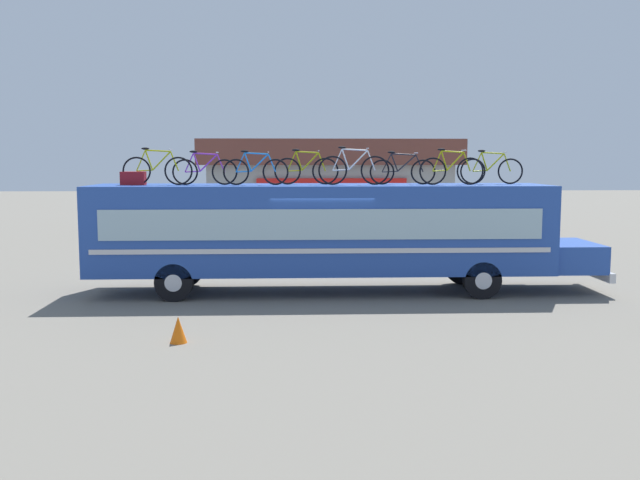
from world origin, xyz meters
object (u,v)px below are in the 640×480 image
(rooftop_bicycle_5, at_px, (354,169))
(rooftop_bicycle_8, at_px, (491,170))
(rooftop_bicycle_2, at_px, (205,171))
(rooftop_bicycle_3, at_px, (256,170))
(luggage_bag_1, at_px, (133,178))
(rooftop_bicycle_4, at_px, (306,170))
(traffic_cone, at_px, (178,330))
(bus, at_px, (329,230))
(rooftop_bicycle_6, at_px, (402,170))
(rooftop_bicycle_7, at_px, (451,170))
(rooftop_bicycle_1, at_px, (157,169))

(rooftop_bicycle_5, xyz_separation_m, rooftop_bicycle_8, (3.65, 0.38, -0.03))
(rooftop_bicycle_2, distance_m, rooftop_bicycle_3, 1.31)
(luggage_bag_1, height_order, rooftop_bicycle_8, rooftop_bicycle_8)
(rooftop_bicycle_4, relative_size, traffic_cone, 3.31)
(rooftop_bicycle_4, xyz_separation_m, rooftop_bicycle_8, (4.84, 0.04, -0.01))
(rooftop_bicycle_2, xyz_separation_m, rooftop_bicycle_3, (1.30, -0.16, 0.00))
(rooftop_bicycle_4, relative_size, rooftop_bicycle_8, 1.00)
(bus, xyz_separation_m, rooftop_bicycle_5, (0.62, -0.14, 1.56))
(rooftop_bicycle_6, relative_size, rooftop_bicycle_7, 1.03)
(rooftop_bicycle_3, distance_m, traffic_cone, 5.82)
(luggage_bag_1, relative_size, rooftop_bicycle_4, 0.36)
(rooftop_bicycle_3, bearing_deg, rooftop_bicycle_6, 3.83)
(luggage_bag_1, xyz_separation_m, rooftop_bicycle_1, (0.63, -0.12, 0.22))
(rooftop_bicycle_6, bearing_deg, rooftop_bicycle_8, 3.82)
(rooftop_bicycle_2, distance_m, rooftop_bicycle_8, 7.43)
(luggage_bag_1, bearing_deg, rooftop_bicycle_2, -1.94)
(bus, bearing_deg, rooftop_bicycle_7, -3.94)
(rooftop_bicycle_2, height_order, rooftop_bicycle_6, rooftop_bicycle_2)
(luggage_bag_1, relative_size, rooftop_bicycle_1, 0.34)
(rooftop_bicycle_3, distance_m, rooftop_bicycle_4, 1.34)
(rooftop_bicycle_4, xyz_separation_m, rooftop_bicycle_6, (2.48, -0.11, -0.02))
(rooftop_bicycle_2, xyz_separation_m, rooftop_bicycle_7, (6.27, -0.19, 0.02))
(bus, relative_size, rooftop_bicycle_4, 7.87)
(rooftop_bicycle_8, bearing_deg, traffic_cone, -144.26)
(rooftop_bicycle_4, bearing_deg, rooftop_bicycle_2, -175.37)
(rooftop_bicycle_7, xyz_separation_m, traffic_cone, (-6.21, -4.86, -2.92))
(bus, distance_m, rooftop_bicycle_8, 4.54)
(rooftop_bicycle_4, relative_size, rooftop_bicycle_5, 0.92)
(rooftop_bicycle_2, distance_m, rooftop_bicycle_6, 5.06)
(rooftop_bicycle_2, height_order, traffic_cone, rooftop_bicycle_2)
(rooftop_bicycle_2, bearing_deg, rooftop_bicycle_3, -6.91)
(rooftop_bicycle_3, distance_m, rooftop_bicycle_7, 4.97)
(rooftop_bicycle_2, bearing_deg, rooftop_bicycle_5, -1.87)
(rooftop_bicycle_4, xyz_separation_m, traffic_cone, (-2.53, -5.26, -2.91))
(rooftop_bicycle_8, relative_size, traffic_cone, 3.31)
(rooftop_bicycle_3, relative_size, rooftop_bicycle_5, 0.91)
(rooftop_bicycle_7, distance_m, rooftop_bicycle_8, 1.24)
(rooftop_bicycle_6, bearing_deg, luggage_bag_1, -179.72)
(rooftop_bicycle_5, bearing_deg, rooftop_bicycle_4, 164.46)
(rooftop_bicycle_6, xyz_separation_m, rooftop_bicycle_7, (1.21, -0.29, 0.02))
(rooftop_bicycle_3, relative_size, traffic_cone, 3.28)
(rooftop_bicycle_5, bearing_deg, rooftop_bicycle_8, 5.90)
(rooftop_bicycle_3, height_order, rooftop_bicycle_6, rooftop_bicycle_3)
(luggage_bag_1, xyz_separation_m, rooftop_bicycle_2, (1.81, -0.06, 0.20))
(rooftop_bicycle_6, bearing_deg, bus, -177.72)
(rooftop_bicycle_4, bearing_deg, rooftop_bicycle_7, -6.26)
(rooftop_bicycle_1, relative_size, rooftop_bicycle_6, 1.03)
(rooftop_bicycle_2, bearing_deg, luggage_bag_1, 178.06)
(rooftop_bicycle_2, height_order, rooftop_bicycle_8, rooftop_bicycle_8)
(rooftop_bicycle_5, height_order, rooftop_bicycle_6, rooftop_bicycle_5)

